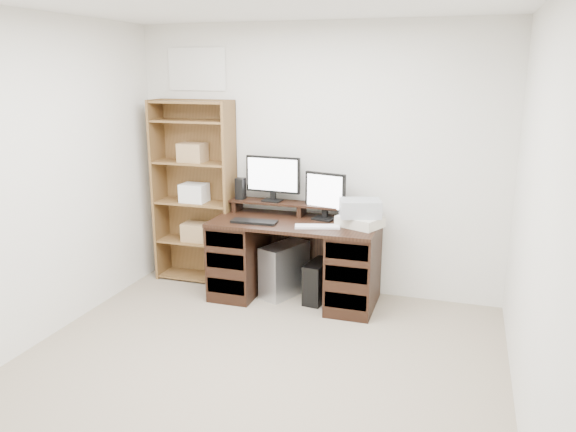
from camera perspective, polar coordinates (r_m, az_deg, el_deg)
The scene contains 14 objects.
room at distance 3.42m, azimuth -5.80°, elevation 0.63°, with size 3.54×4.04×2.54m.
desk at distance 5.18m, azimuth 0.72°, elevation -4.37°, with size 1.50×0.70×0.75m.
riser_shelf at distance 5.24m, azimuth 1.40°, elevation 1.03°, with size 1.40×0.22×0.12m.
monitor_wide at distance 5.28m, azimuth -1.54°, elevation 4.06°, with size 0.53×0.15×0.42m.
monitor_small at distance 5.09m, azimuth 3.79°, elevation 2.23°, with size 0.39×0.18×0.43m.
speaker at distance 5.40m, azimuth -4.84°, elevation 2.79°, with size 0.08×0.08×0.20m, color black.
keyboard_black at distance 5.01m, azimuth -3.45°, elevation -0.58°, with size 0.41×0.14×0.02m, color black.
keyboard_white at distance 4.86m, azimuth 3.00°, elevation -1.08°, with size 0.39×0.12×0.02m, color silver.
mouse at distance 4.81m, azimuth 7.44°, elevation -1.26°, with size 0.09×0.06×0.04m, color silver.
printer at distance 4.93m, azimuth 7.31°, elevation -0.55°, with size 0.36×0.27×0.09m, color beige.
basket at distance 4.90m, azimuth 7.35°, elevation 0.80°, with size 0.35×0.25×0.15m, color #9BA1A6.
tower_silver at distance 5.31m, azimuth -0.35°, elevation -5.47°, with size 0.22×0.50×0.50m, color #B8BBBF.
tower_black at distance 5.20m, azimuth 3.05°, elevation -6.66°, with size 0.21×0.39×0.37m.
bookshelf at distance 5.63m, azimuth -9.39°, elevation 2.57°, with size 0.80×0.30×1.80m.
Camera 1 is at (1.33, -3.04, 2.07)m, focal length 35.00 mm.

